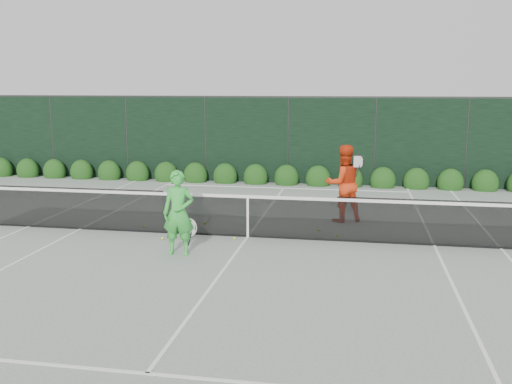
# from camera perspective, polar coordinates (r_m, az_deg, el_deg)

# --- Properties ---
(ground) EXTENTS (80.00, 80.00, 0.00)m
(ground) POSITION_cam_1_polar(r_m,az_deg,el_deg) (13.09, -0.82, -4.53)
(ground) COLOR gray
(ground) RESTS_ON ground
(tennis_net) EXTENTS (12.90, 0.10, 1.07)m
(tennis_net) POSITION_cam_1_polar(r_m,az_deg,el_deg) (12.97, -0.93, -2.25)
(tennis_net) COLOR #113320
(tennis_net) RESTS_ON ground
(player_woman) EXTENTS (0.69, 0.48, 1.74)m
(player_woman) POSITION_cam_1_polar(r_m,az_deg,el_deg) (11.69, -7.76, -2.09)
(player_woman) COLOR green
(player_woman) RESTS_ON ground
(player_man) EXTENTS (1.17, 1.07, 1.96)m
(player_man) POSITION_cam_1_polar(r_m,az_deg,el_deg) (14.58, 8.74, 0.86)
(player_man) COLOR red
(player_man) RESTS_ON ground
(court_lines) EXTENTS (11.03, 23.83, 0.01)m
(court_lines) POSITION_cam_1_polar(r_m,az_deg,el_deg) (13.09, -0.82, -4.50)
(court_lines) COLOR white
(court_lines) RESTS_ON ground
(windscreen_fence) EXTENTS (32.00, 21.07, 3.06)m
(windscreen_fence) POSITION_cam_1_polar(r_m,az_deg,el_deg) (10.17, -3.74, -0.20)
(windscreen_fence) COLOR black
(windscreen_fence) RESTS_ON ground
(hedge_row) EXTENTS (31.66, 0.65, 0.94)m
(hedge_row) POSITION_cam_1_polar(r_m,az_deg,el_deg) (19.96, 3.07, 1.42)
(hedge_row) COLOR #15320D
(hedge_row) RESTS_ON ground
(tennis_balls) EXTENTS (4.77, 1.65, 0.07)m
(tennis_balls) POSITION_cam_1_polar(r_m,az_deg,el_deg) (13.44, -2.33, -3.98)
(tennis_balls) COLOR #D8F035
(tennis_balls) RESTS_ON ground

